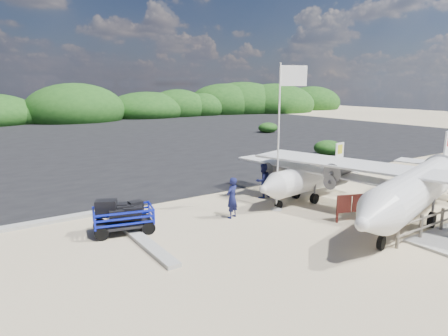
# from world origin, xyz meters

# --- Properties ---
(ground) EXTENTS (160.00, 160.00, 0.00)m
(ground) POSITION_xyz_m (0.00, 0.00, 0.00)
(ground) COLOR beige
(asphalt_apron) EXTENTS (90.00, 50.00, 0.04)m
(asphalt_apron) POSITION_xyz_m (0.00, 30.00, 0.00)
(asphalt_apron) COLOR #B2B2B2
(asphalt_apron) RESTS_ON ground
(lagoon) EXTENTS (9.00, 7.00, 0.40)m
(lagoon) POSITION_xyz_m (-9.00, 1.50, 0.00)
(lagoon) COLOR #B2B2B2
(lagoon) RESTS_ON ground
(vegetation_band) EXTENTS (124.00, 8.00, 4.40)m
(vegetation_band) POSITION_xyz_m (0.00, 55.00, 0.00)
(vegetation_band) COLOR #B2B2B2
(vegetation_band) RESTS_ON ground
(fence) EXTENTS (6.40, 2.00, 1.10)m
(fence) POSITION_xyz_m (6.00, -5.00, 0.00)
(fence) COLOR #B2B2B2
(fence) RESTS_ON ground
(baggage_cart) EXTENTS (2.77, 1.96, 1.26)m
(baggage_cart) POSITION_xyz_m (-4.74, 2.02, 0.00)
(baggage_cart) COLOR #0D1BC8
(baggage_cart) RESTS_ON ground
(flagpole) EXTENTS (1.46, 0.90, 6.82)m
(flagpole) POSITION_xyz_m (2.39, 0.94, 0.00)
(flagpole) COLOR white
(flagpole) RESTS_ON ground
(signboard) EXTENTS (1.47, 0.66, 1.25)m
(signboard) POSITION_xyz_m (3.97, -2.15, 0.00)
(signboard) COLOR #541E18
(signboard) RESTS_ON ground
(crew_a) EXTENTS (0.79, 0.66, 1.85)m
(crew_a) POSITION_xyz_m (-0.05, 1.16, 0.93)
(crew_a) COLOR #131748
(crew_a) RESTS_ON ground
(crew_b) EXTENTS (0.93, 0.75, 1.83)m
(crew_b) POSITION_xyz_m (3.13, 2.90, 0.92)
(crew_b) COLOR #131748
(crew_b) RESTS_ON ground
(aircraft_large) EXTENTS (18.54, 18.54, 4.52)m
(aircraft_large) POSITION_xyz_m (16.82, 20.13, 0.00)
(aircraft_large) COLOR #B2B2B2
(aircraft_large) RESTS_ON ground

